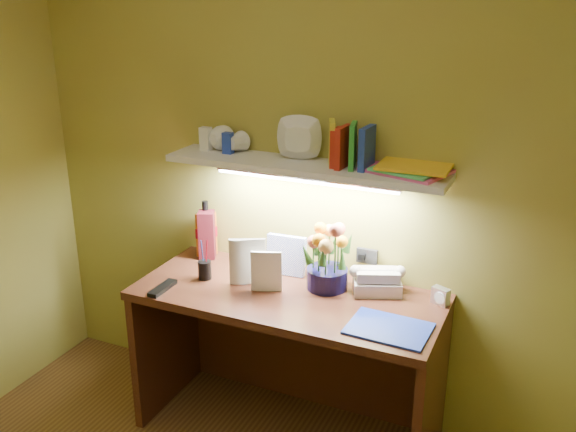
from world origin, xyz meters
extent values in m
cube|color=#391A0F|center=(0.00, 1.20, 0.38)|extent=(1.40, 0.60, 0.75)
cube|color=silver|center=(0.65, 1.38, 0.79)|extent=(0.09, 0.07, 0.08)
cube|color=#4E1118|center=(-0.54, 1.41, 0.87)|extent=(0.10, 0.10, 0.25)
cylinder|color=black|center=(-0.42, 1.18, 0.83)|extent=(0.07, 0.07, 0.15)
cube|color=black|center=(-0.54, 1.00, 0.76)|extent=(0.05, 0.17, 0.02)
cube|color=blue|center=(0.51, 1.07, 0.75)|extent=(0.34, 0.25, 0.01)
imported|color=beige|center=(-0.28, 1.17, 0.86)|extent=(0.16, 0.09, 0.23)
imported|color=white|center=(-0.16, 1.16, 0.85)|extent=(0.14, 0.06, 0.19)
cube|color=white|center=(0.00, 1.38, 1.30)|extent=(1.30, 0.25, 0.03)
imported|color=white|center=(-0.47, 1.39, 1.36)|extent=(0.15, 0.15, 0.09)
imported|color=white|center=(-0.38, 1.39, 1.36)|extent=(0.12, 0.12, 0.09)
imported|color=white|center=(-0.03, 1.39, 1.34)|extent=(0.25, 0.25, 0.05)
cube|color=white|center=(-0.52, 1.41, 1.37)|extent=(0.05, 0.04, 0.11)
cube|color=blue|center=(-0.39, 1.40, 1.37)|extent=(0.05, 0.04, 0.10)
cube|color=#AB2316|center=(0.15, 1.39, 1.40)|extent=(0.03, 0.12, 0.17)
cube|color=gold|center=(0.12, 1.40, 1.41)|extent=(0.07, 0.12, 0.20)
cube|color=#1F3A9B|center=(0.28, 1.40, 1.41)|extent=(0.04, 0.14, 0.19)
cube|color=#298C30|center=(0.22, 1.39, 1.41)|extent=(0.05, 0.13, 0.20)
cube|color=#AB2316|center=(0.18, 1.38, 1.41)|extent=(0.04, 0.13, 0.18)
cube|color=#FD5DAE|center=(0.45, 1.43, 1.32)|extent=(0.40, 0.33, 0.01)
cube|color=#50D579|center=(0.46, 1.39, 1.33)|extent=(0.30, 0.25, 0.01)
cube|color=yellow|center=(0.49, 1.41, 1.35)|extent=(0.30, 0.22, 0.01)
camera|label=1|loc=(1.07, -1.18, 2.06)|focal=40.00mm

